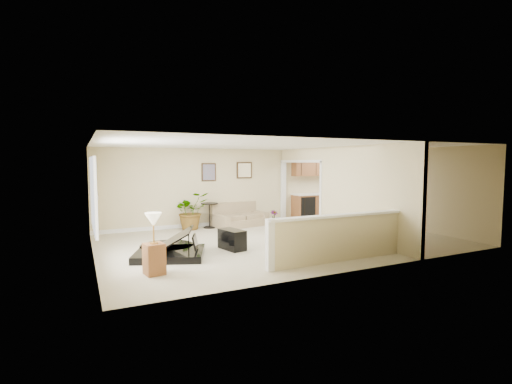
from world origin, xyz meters
name	(u,v)px	position (x,y,z in m)	size (l,w,h in m)	color
floor	(279,241)	(0.00, 0.00, 0.00)	(9.00, 9.00, 0.00)	#C0B695
back_wall	(236,187)	(0.00, 3.00, 1.25)	(9.00, 0.04, 2.50)	#CDBC8C
front_wall	(358,206)	(0.00, -3.00, 1.25)	(9.00, 0.04, 2.50)	#CDBC8C
left_wall	(92,201)	(-4.50, 0.00, 1.25)	(0.04, 6.00, 2.50)	#CDBC8C
right_wall	(405,188)	(4.50, 0.00, 1.25)	(0.04, 6.00, 2.50)	#CDBC8C
ceiling	(280,146)	(0.00, 0.00, 2.50)	(9.00, 6.00, 0.04)	silver
kitchen_vinyl	(371,231)	(3.15, 0.00, 0.00)	(2.70, 6.00, 0.01)	gray
interior_partition	(330,192)	(1.80, 0.25, 1.22)	(0.18, 5.99, 2.50)	#CDBC8C
pony_half_wall	(337,237)	(0.08, -2.30, 0.52)	(3.42, 0.22, 1.00)	#CDBC8C
left_window	(93,194)	(-4.49, -0.50, 1.45)	(0.05, 2.15, 1.45)	white
wall_art_left	(209,172)	(-0.95, 2.97, 1.75)	(0.48, 0.04, 0.58)	#352413
wall_mirror	(244,170)	(0.30, 2.97, 1.80)	(0.55, 0.04, 0.55)	#352413
kitchen_cabinets	(319,195)	(3.19, 2.73, 0.87)	(2.36, 0.65, 2.33)	brown
piano	(166,230)	(-3.03, -0.32, 0.57)	(2.03, 2.00, 1.37)	black
piano_bench	(232,239)	(-1.50, -0.36, 0.24)	(0.36, 0.71, 0.47)	black
loveseat	(239,214)	(-0.06, 2.62, 0.37)	(1.89, 1.29, 0.98)	tan
accent_table	(210,212)	(-1.04, 2.65, 0.51)	(0.54, 0.54, 0.79)	black
palm_plant	(191,211)	(-1.64, 2.65, 0.56)	(1.19, 1.08, 1.15)	black
small_plant	(274,219)	(1.02, 2.20, 0.21)	(0.28, 0.28, 0.49)	black
lamp_stand	(154,248)	(-3.53, -1.57, 0.49)	(0.39, 0.39, 1.15)	brown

